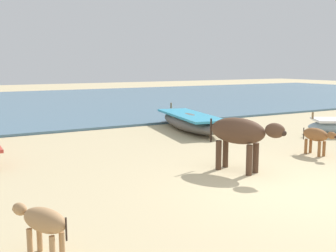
% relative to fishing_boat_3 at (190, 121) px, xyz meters
% --- Properties ---
extents(ground, '(80.00, 80.00, 0.00)m').
position_rel_fishing_boat_3_xyz_m(ground, '(-1.86, -6.28, -0.29)').
color(ground, '#CCB789').
extents(sea_water, '(60.00, 20.00, 0.08)m').
position_rel_fishing_boat_3_xyz_m(sea_water, '(-1.86, 11.61, -0.25)').
color(sea_water, slate).
rests_on(sea_water, ground).
extents(fishing_boat_3, '(1.86, 4.13, 0.73)m').
position_rel_fishing_boat_3_xyz_m(fishing_boat_3, '(0.00, 0.00, 0.00)').
color(fishing_boat_3, '#5B5651').
rests_on(fishing_boat_3, ground).
extents(cow_adult_dark, '(0.87, 1.61, 1.07)m').
position_rel_fishing_boat_3_xyz_m(cow_adult_dark, '(-1.96, -4.81, 0.48)').
color(cow_adult_dark, '#4C3323').
rests_on(cow_adult_dark, ground).
extents(calf_near_tan, '(0.55, 0.82, 0.57)m').
position_rel_fishing_boat_3_xyz_m(calf_near_tan, '(-6.21, -6.58, 0.12)').
color(calf_near_tan, tan).
rests_on(calf_near_tan, ground).
extents(calf_far_brown, '(0.32, 0.99, 0.64)m').
position_rel_fishing_boat_3_xyz_m(calf_far_brown, '(0.57, -4.54, 0.17)').
color(calf_far_brown, brown).
rests_on(calf_far_brown, ground).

